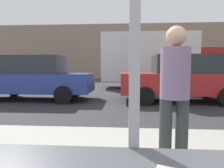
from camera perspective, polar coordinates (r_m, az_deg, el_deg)
name	(u,v)px	position (r m, az deg, el deg)	size (l,w,h in m)	color
ground_plane	(127,96)	(8.98, 4.30, -3.46)	(60.00, 60.00, 0.00)	#2D2D30
sidewalk_strip	(129,166)	(2.79, 4.75, -21.84)	(16.00, 2.80, 0.12)	#9E998E
building_facade_far	(127,52)	(22.20, 4.24, 8.98)	(28.00, 1.20, 5.75)	gray
parked_car_blue	(35,78)	(8.55, -20.74, 1.68)	(4.44, 1.90, 1.73)	#283D93
parked_car_red	(181,78)	(8.02, 18.67, 1.58)	(4.32, 2.05, 1.73)	red
box_truck	(159,59)	(12.66, 13.01, 6.76)	(7.20, 2.44, 3.24)	silver
pedestrian	(175,90)	(2.35, 17.16, -1.66)	(0.32, 0.32, 1.63)	#2F3638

